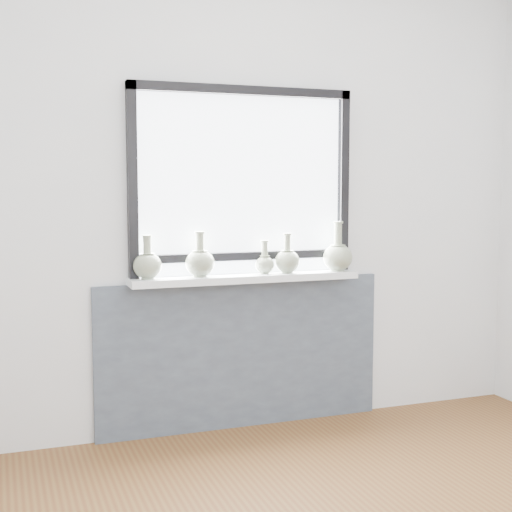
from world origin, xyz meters
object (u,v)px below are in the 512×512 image
object	(u,v)px
vase_c	(265,263)
vase_e	(338,256)
vase_b	(200,262)
vase_d	(287,260)
windowsill	(246,278)
vase_a	(147,264)

from	to	relation	value
vase_c	vase_e	xyz separation A→B (m)	(0.45, -0.03, 0.03)
vase_b	vase_d	bearing A→B (deg)	-0.65
vase_d	vase_e	size ratio (longest dim) A/B	0.78
vase_d	vase_e	bearing A→B (deg)	-2.69
windowsill	vase_d	xyz separation A→B (m)	(0.25, -0.01, 0.09)
vase_b	vase_c	bearing A→B (deg)	1.05
windowsill	vase_e	world-z (taller)	vase_e
windowsill	vase_c	world-z (taller)	vase_c
vase_a	vase_b	xyz separation A→B (m)	(0.29, -0.00, 0.00)
vase_d	windowsill	bearing A→B (deg)	178.31
vase_d	vase_e	world-z (taller)	vase_e
vase_b	vase_e	distance (m)	0.83
vase_a	vase_c	bearing A→B (deg)	0.46
vase_a	vase_c	distance (m)	0.67
windowsill	vase_d	size ratio (longest dim) A/B	5.78
vase_a	vase_d	world-z (taller)	vase_a
vase_c	vase_a	bearing A→B (deg)	-179.54
windowsill	vase_b	distance (m)	0.29
vase_a	vase_d	distance (m)	0.81
vase_c	vase_d	xyz separation A→B (m)	(0.13, -0.01, 0.01)
vase_b	vase_c	distance (m)	0.38
vase_c	vase_e	distance (m)	0.45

